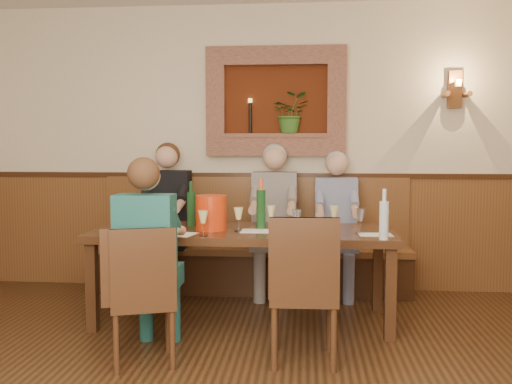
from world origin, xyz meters
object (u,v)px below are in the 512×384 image
(person_bench_right, at_px, (336,237))
(wine_bottle_green_a, at_px, (261,208))
(wine_bottle_green_b, at_px, (191,208))
(person_bench_mid, at_px, (274,233))
(chair_near_right, at_px, (303,319))
(chair_near_left, at_px, (143,324))
(dining_table, at_px, (243,239))
(person_chair_front, at_px, (149,274))
(spittoon_bucket, at_px, (211,213))
(water_bottle, at_px, (384,219))
(bench, at_px, (254,258))
(person_bench_left, at_px, (166,231))

(person_bench_right, bearing_deg, wine_bottle_green_a, -129.32)
(person_bench_right, height_order, wine_bottle_green_b, person_bench_right)
(person_bench_mid, bearing_deg, person_bench_right, 0.22)
(chair_near_right, height_order, person_bench_mid, person_bench_mid)
(chair_near_right, distance_m, person_bench_mid, 1.73)
(chair_near_right, bearing_deg, person_bench_right, 78.41)
(person_bench_mid, height_order, person_bench_right, person_bench_mid)
(chair_near_left, relative_size, wine_bottle_green_a, 2.25)
(wine_bottle_green_a, bearing_deg, wine_bottle_green_b, 167.00)
(dining_table, height_order, person_chair_front, person_chair_front)
(chair_near_left, relative_size, chair_near_right, 0.93)
(dining_table, relative_size, chair_near_left, 2.62)
(person_bench_right, bearing_deg, spittoon_bucket, -139.46)
(person_bench_mid, relative_size, wine_bottle_green_b, 3.84)
(person_bench_mid, xyz_separation_m, person_chair_front, (-0.76, -1.62, -0.04))
(dining_table, bearing_deg, chair_near_left, -119.80)
(person_chair_front, bearing_deg, water_bottle, 13.69)
(person_bench_right, distance_m, person_chair_front, 2.10)
(wine_bottle_green_b, bearing_deg, spittoon_bucket, -48.39)
(dining_table, height_order, person_bench_mid, person_bench_mid)
(person_bench_mid, xyz_separation_m, water_bottle, (0.86, -1.22, 0.30))
(person_bench_right, bearing_deg, water_bottle, -77.31)
(chair_near_left, bearing_deg, spittoon_bucket, 53.35)
(wine_bottle_green_a, bearing_deg, chair_near_left, -124.34)
(bench, xyz_separation_m, person_bench_mid, (0.20, -0.11, 0.27))
(bench, distance_m, water_bottle, 1.79)
(person_bench_right, distance_m, wine_bottle_green_b, 1.45)
(person_chair_front, height_order, wine_bottle_green_b, person_chair_front)
(person_bench_left, distance_m, person_chair_front, 1.64)
(chair_near_left, height_order, wine_bottle_green_b, wine_bottle_green_b)
(dining_table, distance_m, chair_near_left, 1.18)
(wine_bottle_green_b, relative_size, water_bottle, 1.02)
(person_bench_mid, relative_size, person_chair_front, 1.06)
(person_chair_front, distance_m, wine_bottle_green_a, 1.14)
(person_bench_right, bearing_deg, chair_near_left, -126.60)
(person_bench_right, xyz_separation_m, water_bottle, (0.28, -1.23, 0.33))
(person_bench_right, xyz_separation_m, spittoon_bucket, (-1.04, -0.89, 0.33))
(bench, xyz_separation_m, person_bench_left, (-0.84, -0.11, 0.27))
(chair_near_left, distance_m, water_bottle, 1.82)
(bench, xyz_separation_m, wine_bottle_green_b, (-0.46, -0.75, 0.57))
(chair_near_right, bearing_deg, person_chair_front, 175.19)
(dining_table, bearing_deg, person_bench_left, 135.16)
(chair_near_right, height_order, person_chair_front, person_chair_front)
(person_bench_right, distance_m, water_bottle, 1.30)
(water_bottle, bearing_deg, spittoon_bucket, 165.59)
(bench, xyz_separation_m, spittoon_bucket, (-0.25, -0.99, 0.56))
(wine_bottle_green_b, distance_m, water_bottle, 1.63)
(person_bench_right, height_order, spittoon_bucket, person_bench_right)
(person_chair_front, height_order, spittoon_bucket, person_chair_front)
(chair_near_left, relative_size, wine_bottle_green_b, 2.45)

